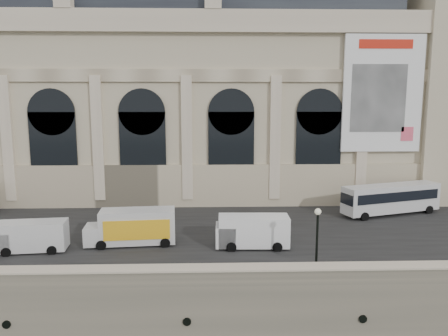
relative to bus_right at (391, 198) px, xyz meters
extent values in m
cube|color=gray|center=(-23.09, 17.15, -4.86)|extent=(160.00, 70.00, 6.00)
cube|color=#2D2D2D|center=(-23.09, -3.85, -1.83)|extent=(160.00, 24.00, 0.06)
cube|color=gray|center=(-23.09, -17.25, -1.31)|extent=(160.00, 1.20, 1.10)
cube|color=beige|center=(-23.09, -17.25, -0.71)|extent=(160.00, 1.40, 0.12)
cube|color=#C1B495|center=(-29.09, 13.15, 9.14)|extent=(68.00, 18.00, 22.00)
cube|color=beige|center=(-29.09, 4.00, 0.64)|extent=(68.60, 0.40, 5.00)
cube|color=beige|center=(-29.09, 3.85, 18.94)|extent=(69.00, 0.80, 2.40)
cube|color=beige|center=(-29.09, 4.00, 13.14)|extent=(68.00, 0.30, 1.40)
cube|color=beige|center=(-42.09, 3.90, 6.14)|extent=(1.20, 0.50, 14.00)
cube|color=black|center=(-37.09, 3.97, 4.64)|extent=(5.20, 0.25, 9.00)
cylinder|color=black|center=(-37.09, 3.97, 9.14)|extent=(5.20, 0.25, 5.20)
cube|color=beige|center=(-32.09, 3.90, 6.14)|extent=(1.20, 0.50, 14.00)
cube|color=black|center=(-27.09, 3.97, 4.64)|extent=(5.20, 0.25, 9.00)
cylinder|color=black|center=(-27.09, 3.97, 9.14)|extent=(5.20, 0.25, 5.20)
cube|color=beige|center=(-22.09, 3.90, 6.14)|extent=(1.20, 0.50, 14.00)
cube|color=black|center=(-17.09, 3.97, 4.64)|extent=(5.20, 0.25, 9.00)
cylinder|color=black|center=(-17.09, 3.97, 9.14)|extent=(5.20, 0.25, 5.20)
cube|color=beige|center=(-12.09, 3.90, 6.14)|extent=(1.20, 0.50, 14.00)
cube|color=black|center=(-7.09, 3.97, 4.64)|extent=(5.20, 0.25, 9.00)
cylinder|color=black|center=(-7.09, 3.97, 9.14)|extent=(5.20, 0.25, 5.20)
cube|color=beige|center=(-2.09, 3.90, 6.14)|extent=(1.20, 0.50, 14.00)
cube|color=white|center=(-0.09, 3.70, 11.14)|extent=(9.00, 0.35, 13.00)
cube|color=red|center=(-0.09, 3.50, 16.54)|extent=(6.00, 0.06, 1.00)
cube|color=gray|center=(-0.59, 3.50, 10.64)|extent=(6.20, 0.06, 7.50)
cube|color=#E5506A|center=(2.91, 3.50, 6.64)|extent=(1.40, 0.06, 1.60)
cube|color=silver|center=(0.01, 0.00, 0.01)|extent=(11.39, 5.61, 2.90)
cube|color=black|center=(-5.35, -1.70, 0.29)|extent=(0.73, 2.07, 1.12)
cube|color=black|center=(0.38, -1.15, 0.38)|extent=(9.82, 3.18, 1.03)
cube|color=black|center=(-0.35, 1.16, 0.38)|extent=(9.82, 3.18, 1.03)
cylinder|color=black|center=(-3.64, -2.38, -1.39)|extent=(0.98, 0.55, 0.93)
cylinder|color=black|center=(-4.35, -0.15, -1.39)|extent=(0.98, 0.55, 0.93)
cylinder|color=black|center=(4.37, 0.16, -1.39)|extent=(0.98, 0.55, 0.93)
cylinder|color=black|center=(3.67, 2.39, -1.39)|extent=(0.98, 0.55, 0.93)
cube|color=silver|center=(-34.12, -10.44, -0.49)|extent=(5.65, 2.66, 2.33)
cube|color=silver|center=(-36.29, -10.66, -0.85)|extent=(1.73, 2.27, 1.62)
cylinder|color=black|center=(-35.75, -11.67, -1.48)|extent=(0.79, 0.33, 0.77)
cylinder|color=black|center=(-35.97, -9.56, -1.48)|extent=(0.79, 0.33, 0.77)
cylinder|color=black|center=(-32.28, -11.32, -1.48)|extent=(0.79, 0.33, 0.77)
cylinder|color=black|center=(-32.49, -9.21, -1.48)|extent=(0.79, 0.33, 0.77)
cube|color=white|center=(-15.85, -9.99, -0.39)|extent=(5.95, 2.45, 2.51)
cube|color=white|center=(-18.21, -9.92, -0.77)|extent=(1.71, 2.33, 1.75)
cube|color=black|center=(-18.81, -9.91, -0.17)|extent=(0.11, 1.96, 0.87)
cylinder|color=black|center=(-17.77, -11.08, -1.45)|extent=(0.84, 0.30, 0.83)
cylinder|color=black|center=(-17.70, -8.79, -1.45)|extent=(0.84, 0.30, 0.83)
cylinder|color=black|center=(-14.00, -11.18, -1.45)|extent=(0.84, 0.30, 0.83)
cylinder|color=black|center=(-13.94, -8.89, -1.45)|extent=(0.84, 0.30, 0.83)
cube|color=silver|center=(-25.73, -8.86, -0.22)|extent=(6.52, 2.96, 2.85)
cube|color=gold|center=(-25.63, -10.10, -0.22)|extent=(5.47, 0.53, 1.69)
cube|color=red|center=(-25.63, -10.10, -0.22)|extent=(3.16, 0.31, 0.63)
cube|color=silver|center=(-29.31, -9.17, -0.86)|extent=(1.88, 2.46, 1.58)
cylinder|color=black|center=(-28.57, -10.33, -1.44)|extent=(0.87, 0.37, 0.84)
cylinder|color=black|center=(-28.78, -7.91, -1.44)|extent=(0.87, 0.37, 0.84)
cylinder|color=black|center=(-23.32, -9.87, -1.44)|extent=(0.87, 0.37, 0.84)
cylinder|color=black|center=(-23.53, -7.46, -1.44)|extent=(0.87, 0.37, 0.84)
cylinder|color=black|center=(-11.73, -15.09, -1.64)|extent=(0.48, 0.48, 0.43)
cylinder|color=black|center=(-11.73, -15.09, 0.30)|extent=(0.17, 0.17, 4.32)
sphere|color=beige|center=(-11.73, -15.09, 2.57)|extent=(0.48, 0.48, 0.48)
camera|label=1|loc=(-19.45, -45.36, 10.63)|focal=35.00mm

